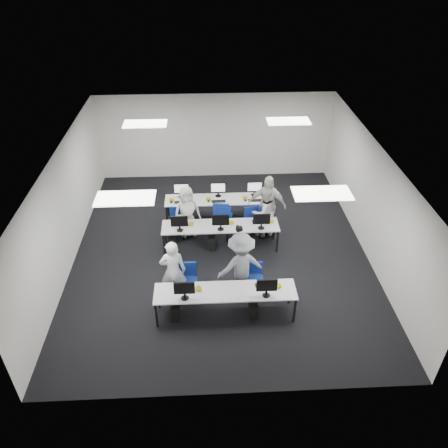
{
  "coord_description": "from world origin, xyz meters",
  "views": [
    {
      "loc": [
        -0.38,
        -9.62,
        7.51
      ],
      "look_at": [
        0.08,
        -0.12,
        1.0
      ],
      "focal_mm": 35.0,
      "sensor_mm": 36.0,
      "label": 1
    }
  ],
  "objects_px": {
    "chair_4": "(252,227)",
    "student_1": "(264,211)",
    "student_0": "(173,271)",
    "desk_front": "(225,293)",
    "chair_6": "(225,221)",
    "student_3": "(267,205)",
    "chair_1": "(255,285)",
    "desk_mid": "(220,227)",
    "chair_0": "(188,288)",
    "chair_5": "(184,221)",
    "photographer": "(241,265)",
    "chair_2": "(177,227)",
    "student_2": "(187,212)",
    "chair_3": "(220,227)",
    "chair_7": "(263,222)"
  },
  "relations": [
    {
      "from": "desk_front",
      "to": "chair_0",
      "type": "xyz_separation_m",
      "value": [
        -0.87,
        0.6,
        -0.38
      ]
    },
    {
      "from": "chair_7",
      "to": "student_1",
      "type": "distance_m",
      "value": 0.51
    },
    {
      "from": "chair_0",
      "to": "chair_1",
      "type": "relative_size",
      "value": 1.11
    },
    {
      "from": "chair_0",
      "to": "chair_2",
      "type": "xyz_separation_m",
      "value": [
        -0.36,
        2.63,
        -0.03
      ]
    },
    {
      "from": "chair_2",
      "to": "student_3",
      "type": "relative_size",
      "value": 0.47
    },
    {
      "from": "chair_0",
      "to": "student_3",
      "type": "xyz_separation_m",
      "value": [
        2.23,
        2.67,
        0.63
      ]
    },
    {
      "from": "desk_front",
      "to": "desk_mid",
      "type": "xyz_separation_m",
      "value": [
        0.0,
        2.6,
        0.0
      ]
    },
    {
      "from": "student_0",
      "to": "chair_2",
      "type": "bearing_deg",
      "value": -91.21
    },
    {
      "from": "desk_mid",
      "to": "chair_7",
      "type": "distance_m",
      "value": 1.53
    },
    {
      "from": "chair_2",
      "to": "student_0",
      "type": "relative_size",
      "value": 0.52
    },
    {
      "from": "chair_1",
      "to": "student_1",
      "type": "height_order",
      "value": "student_1"
    },
    {
      "from": "chair_2",
      "to": "student_1",
      "type": "distance_m",
      "value": 2.55
    },
    {
      "from": "chair_6",
      "to": "chair_2",
      "type": "bearing_deg",
      "value": -161.62
    },
    {
      "from": "chair_2",
      "to": "chair_0",
      "type": "bearing_deg",
      "value": -81.18
    },
    {
      "from": "chair_1",
      "to": "chair_5",
      "type": "bearing_deg",
      "value": 120.34
    },
    {
      "from": "chair_1",
      "to": "desk_mid",
      "type": "bearing_deg",
      "value": 109.58
    },
    {
      "from": "student_1",
      "to": "student_3",
      "type": "height_order",
      "value": "student_3"
    },
    {
      "from": "photographer",
      "to": "chair_2",
      "type": "bearing_deg",
      "value": -71.85
    },
    {
      "from": "chair_0",
      "to": "chair_1",
      "type": "xyz_separation_m",
      "value": [
        1.62,
        0.06,
        -0.03
      ]
    },
    {
      "from": "desk_mid",
      "to": "chair_7",
      "type": "xyz_separation_m",
      "value": [
        1.28,
        0.75,
        -0.38
      ]
    },
    {
      "from": "chair_4",
      "to": "student_2",
      "type": "distance_m",
      "value": 1.93
    },
    {
      "from": "chair_5",
      "to": "student_0",
      "type": "height_order",
      "value": "student_0"
    },
    {
      "from": "chair_1",
      "to": "chair_4",
      "type": "bearing_deg",
      "value": 84.17
    },
    {
      "from": "chair_2",
      "to": "photographer",
      "type": "xyz_separation_m",
      "value": [
        1.64,
        -2.53,
        0.61
      ]
    },
    {
      "from": "chair_6",
      "to": "student_3",
      "type": "relative_size",
      "value": 0.48
    },
    {
      "from": "chair_1",
      "to": "student_1",
      "type": "xyz_separation_m",
      "value": [
        0.51,
        2.52,
        0.51
      ]
    },
    {
      "from": "chair_0",
      "to": "chair_4",
      "type": "bearing_deg",
      "value": 53.08
    },
    {
      "from": "chair_4",
      "to": "chair_6",
      "type": "distance_m",
      "value": 0.85
    },
    {
      "from": "desk_front",
      "to": "chair_4",
      "type": "relative_size",
      "value": 3.72
    },
    {
      "from": "chair_5",
      "to": "chair_4",
      "type": "bearing_deg",
      "value": -3.98
    },
    {
      "from": "desk_mid",
      "to": "student_3",
      "type": "bearing_deg",
      "value": 26.31
    },
    {
      "from": "chair_0",
      "to": "desk_front",
      "type": "bearing_deg",
      "value": -36.16
    },
    {
      "from": "chair_5",
      "to": "student_2",
      "type": "bearing_deg",
      "value": -58.53
    },
    {
      "from": "chair_1",
      "to": "chair_3",
      "type": "distance_m",
      "value": 2.56
    },
    {
      "from": "student_0",
      "to": "desk_front",
      "type": "bearing_deg",
      "value": 149.92
    },
    {
      "from": "desk_mid",
      "to": "student_3",
      "type": "distance_m",
      "value": 1.54
    },
    {
      "from": "photographer",
      "to": "chair_1",
      "type": "bearing_deg",
      "value": 158.61
    },
    {
      "from": "chair_4",
      "to": "student_1",
      "type": "distance_m",
      "value": 0.61
    },
    {
      "from": "desk_front",
      "to": "photographer",
      "type": "relative_size",
      "value": 1.82
    },
    {
      "from": "photographer",
      "to": "student_0",
      "type": "bearing_deg",
      "value": -12.37
    },
    {
      "from": "student_0",
      "to": "student_2",
      "type": "distance_m",
      "value": 2.65
    },
    {
      "from": "chair_2",
      "to": "chair_1",
      "type": "bearing_deg",
      "value": -51.38
    },
    {
      "from": "student_1",
      "to": "student_0",
      "type": "bearing_deg",
      "value": 21.19
    },
    {
      "from": "student_2",
      "to": "photographer",
      "type": "bearing_deg",
      "value": -80.32
    },
    {
      "from": "chair_0",
      "to": "chair_5",
      "type": "height_order",
      "value": "chair_0"
    },
    {
      "from": "chair_4",
      "to": "chair_7",
      "type": "distance_m",
      "value": 0.41
    },
    {
      "from": "student_0",
      "to": "chair_4",
      "type": "bearing_deg",
      "value": -132.46
    },
    {
      "from": "chair_4",
      "to": "student_3",
      "type": "xyz_separation_m",
      "value": [
        0.43,
        0.14,
        0.65
      ]
    },
    {
      "from": "chair_2",
      "to": "chair_5",
      "type": "xyz_separation_m",
      "value": [
        0.19,
        0.3,
        0.01
      ]
    },
    {
      "from": "chair_1",
      "to": "student_2",
      "type": "bearing_deg",
      "value": 121.08
    }
  ]
}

